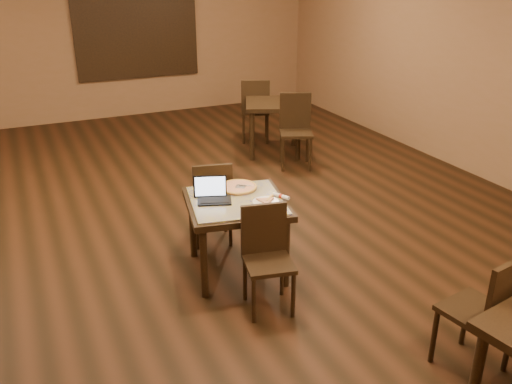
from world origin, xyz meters
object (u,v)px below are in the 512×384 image
chair_main_near (266,251)px  other_table_a_chair_near (296,126)px  other_table_a_chair_far (255,107)px  chair_main_far (212,198)px  laptop (212,194)px  tiled_table (236,210)px  pizza_pan (238,188)px  other_table_c_chair_far (489,309)px  other_table_a (274,111)px

chair_main_near → other_table_a_chair_near: (1.95, 3.07, 0.08)m
other_table_a_chair_far → chair_main_far: bearing=81.5°
other_table_a_chair_near → other_table_a_chair_far: same height
laptop → tiled_table: bearing=-6.9°
tiled_table → pizza_pan: bearing=74.4°
chair_main_far → other_table_a_chair_near: bearing=-124.1°
chair_main_far → other_table_a_chair_far: size_ratio=0.89×
pizza_pan → other_table_c_chair_far: bearing=-68.2°
tiled_table → pizza_pan: pizza_pan is taller
tiled_table → other_table_a_chair_far: size_ratio=1.02×
other_table_c_chair_far → chair_main_far: bearing=-77.5°
tiled_table → chair_main_far: 0.63m
chair_main_near → chair_main_far: chair_main_far is taller
other_table_a_chair_near → other_table_a_chair_far: bearing=116.8°
other_table_a → other_table_a_chair_far: (-0.04, 0.63, -0.08)m
tiled_table → other_table_a_chair_far: other_table_a_chair_far is taller
pizza_pan → chair_main_near: bearing=-96.9°
other_table_a_chair_far → other_table_c_chair_far: (-0.84, -5.79, -0.03)m
tiled_table → other_table_a_chair_near: (1.97, 2.45, -0.06)m
pizza_pan → other_table_a: size_ratio=0.30×
other_table_a_chair_far → other_table_c_chair_far: other_table_a_chair_far is taller
tiled_table → other_table_a_chair_near: other_table_a_chair_near is taller
tiled_table → other_table_a: (1.93, 3.07, 0.02)m
tiled_table → laptop: laptop is taller
other_table_a → other_table_a_chair_far: 0.63m
chair_main_far → laptop: size_ratio=2.57×
other_table_a_chair_near → other_table_c_chair_far: bearing=-78.0°
pizza_pan → other_table_a_chair_near: 2.88m
chair_main_near → laptop: 0.81m
other_table_a → other_table_c_chair_far: other_table_c_chair_far is taller
other_table_a → tiled_table: bearing=-98.8°
tiled_table → pizza_pan: 0.29m
tiled_table → other_table_a_chair_near: 3.14m
pizza_pan → chair_main_far: bearing=110.1°
other_table_c_chair_far → other_table_a_chair_near: bearing=-110.6°
tiled_table → laptop: (-0.20, 0.10, 0.16)m
other_table_a_chair_far → other_table_a_chair_near: bearing=116.8°
chair_main_far → chair_main_near: bearing=105.0°
laptop → other_table_a: bearing=73.9°
chair_main_far → other_table_a: size_ratio=0.82×
other_table_a_chair_near → other_table_a: bearing=116.8°
other_table_c_chair_far → other_table_a_chair_far: bearing=-107.5°
pizza_pan → tiled_table: bearing=-116.6°
laptop → other_table_a_chair_near: size_ratio=0.35×
other_table_c_chair_far → laptop: bearing=-69.3°
tiled_table → laptop: size_ratio=2.94×
pizza_pan → other_table_a_chair_far: other_table_a_chair_far is taller
chair_main_near → other_table_a_chair_far: 4.71m
laptop → other_table_c_chair_far: size_ratio=0.37×
chair_main_far → pizza_pan: 0.47m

